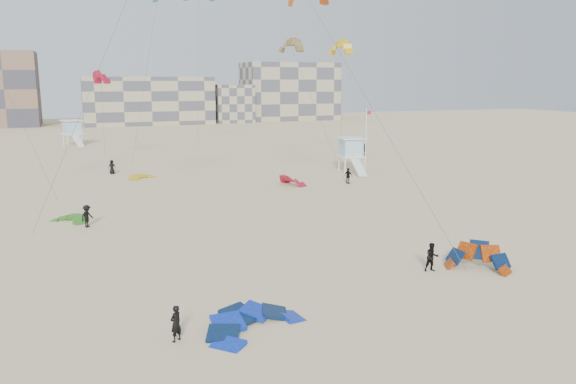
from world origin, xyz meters
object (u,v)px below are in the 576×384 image
object	(u,v)px
kite_ground_blue	(254,327)
kite_ground_orange	(477,269)
lifeguard_tower_near	(351,155)
kitesurfer_main	(176,323)

from	to	relation	value
kite_ground_blue	kite_ground_orange	bearing A→B (deg)	-15.11
kite_ground_orange	kite_ground_blue	bearing A→B (deg)	-125.11
kite_ground_orange	lifeguard_tower_near	bearing A→B (deg)	118.33
kite_ground_blue	kite_ground_orange	size ratio (longest dim) A/B	1.28
lifeguard_tower_near	kitesurfer_main	bearing A→B (deg)	-119.14
kitesurfer_main	kite_ground_orange	bearing A→B (deg)	154.68
kite_ground_blue	kitesurfer_main	size ratio (longest dim) A/B	3.02
kite_ground_orange	kitesurfer_main	distance (m)	18.59
kite_ground_blue	kitesurfer_main	xyz separation A→B (m)	(-3.52, -0.12, 0.81)
kite_ground_orange	kitesurfer_main	bearing A→B (deg)	-126.93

